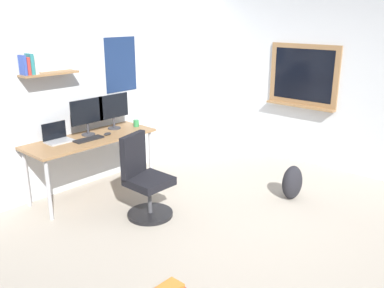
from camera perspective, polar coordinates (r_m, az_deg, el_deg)
The scene contains 12 objects.
ground_plane at distance 4.52m, azimuth 7.85°, elevation -11.92°, with size 5.20×5.20×0.00m, color #ADA393.
wall_back at distance 5.73m, azimuth -12.39°, elevation 8.05°, with size 5.00×0.30×2.60m.
wall_right at distance 6.21m, azimuth 21.19°, elevation 7.97°, with size 0.22×5.00×2.60m.
desk at distance 5.28m, azimuth -13.84°, elevation 0.18°, with size 1.64×0.62×0.75m.
office_chair at distance 4.68m, azimuth -6.62°, elevation -5.23°, with size 0.52×0.54×0.95m.
laptop at distance 5.19m, azimuth -18.22°, elevation 0.92°, with size 0.31×0.21×0.23m.
monitor_primary at distance 5.30m, azimuth -14.36°, elevation 4.01°, with size 0.46×0.17×0.46m.
monitor_secondary at distance 5.53m, azimuth -10.85°, elevation 4.80°, with size 0.46×0.17×0.46m.
keyboard at distance 5.15m, azimuth -14.16°, elevation 0.66°, with size 0.37×0.13×0.02m, color black.
computer_mouse at distance 5.30m, azimuth -11.67°, elevation 1.39°, with size 0.10×0.06×0.03m, color #262628.
coffee_mug at distance 5.64m, azimuth -7.76°, elevation 2.88°, with size 0.08×0.08×0.09m, color #338C4C.
backpack at distance 5.27m, azimuth 13.75°, elevation -5.21°, with size 0.32×0.22×0.43m, color #232328.
Camera 1 is at (-3.29, -2.16, 2.21)m, focal length 38.39 mm.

